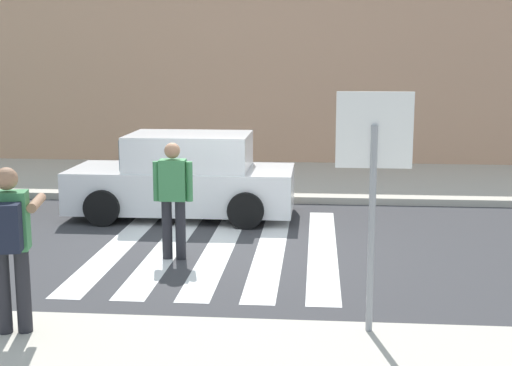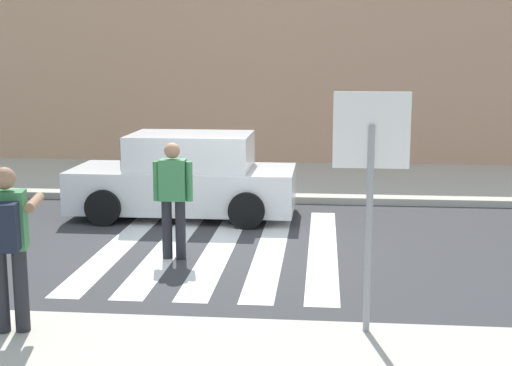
# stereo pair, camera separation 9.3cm
# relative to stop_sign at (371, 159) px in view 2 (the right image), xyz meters

# --- Properties ---
(ground_plane) EXTENTS (120.00, 120.00, 0.00)m
(ground_plane) POSITION_rel_stop_sign_xyz_m (-2.06, 3.42, -1.94)
(ground_plane) COLOR #38383A
(sidewalk_far) EXTENTS (60.00, 4.80, 0.14)m
(sidewalk_far) POSITION_rel_stop_sign_xyz_m (-2.06, 9.42, -1.87)
(sidewalk_far) COLOR beige
(sidewalk_far) RESTS_ON ground
(building_facade_far) EXTENTS (56.00, 4.00, 6.25)m
(building_facade_far) POSITION_rel_stop_sign_xyz_m (-2.06, 13.82, 1.19)
(building_facade_far) COLOR tan
(building_facade_far) RESTS_ON ground
(crosswalk_stripe_0) EXTENTS (0.44, 5.20, 0.01)m
(crosswalk_stripe_0) POSITION_rel_stop_sign_xyz_m (-3.66, 3.62, -1.93)
(crosswalk_stripe_0) COLOR silver
(crosswalk_stripe_0) RESTS_ON ground
(crosswalk_stripe_1) EXTENTS (0.44, 5.20, 0.01)m
(crosswalk_stripe_1) POSITION_rel_stop_sign_xyz_m (-2.86, 3.62, -1.93)
(crosswalk_stripe_1) COLOR silver
(crosswalk_stripe_1) RESTS_ON ground
(crosswalk_stripe_2) EXTENTS (0.44, 5.20, 0.01)m
(crosswalk_stripe_2) POSITION_rel_stop_sign_xyz_m (-2.06, 3.62, -1.93)
(crosswalk_stripe_2) COLOR silver
(crosswalk_stripe_2) RESTS_ON ground
(crosswalk_stripe_3) EXTENTS (0.44, 5.20, 0.01)m
(crosswalk_stripe_3) POSITION_rel_stop_sign_xyz_m (-1.26, 3.62, -1.93)
(crosswalk_stripe_3) COLOR silver
(crosswalk_stripe_3) RESTS_ON ground
(crosswalk_stripe_4) EXTENTS (0.44, 5.20, 0.01)m
(crosswalk_stripe_4) POSITION_rel_stop_sign_xyz_m (-0.46, 3.62, -1.93)
(crosswalk_stripe_4) COLOR silver
(crosswalk_stripe_4) RESTS_ON ground
(stop_sign) EXTENTS (0.76, 0.08, 2.47)m
(stop_sign) POSITION_rel_stop_sign_xyz_m (0.00, 0.00, 0.00)
(stop_sign) COLOR gray
(stop_sign) RESTS_ON sidewalk_near
(photographer_with_backpack) EXTENTS (0.69, 0.92, 1.72)m
(photographer_with_backpack) POSITION_rel_stop_sign_xyz_m (-3.64, -0.39, -0.77)
(photographer_with_backpack) COLOR #232328
(photographer_with_backpack) RESTS_ON sidewalk_near
(pedestrian_crossing) EXTENTS (0.58, 0.25, 1.72)m
(pedestrian_crossing) POSITION_rel_stop_sign_xyz_m (-2.64, 2.92, -0.96)
(pedestrian_crossing) COLOR #232328
(pedestrian_crossing) RESTS_ON ground
(parked_car_white) EXTENTS (4.10, 1.92, 1.55)m
(parked_car_white) POSITION_rel_stop_sign_xyz_m (-3.01, 5.72, -1.21)
(parked_car_white) COLOR white
(parked_car_white) RESTS_ON ground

